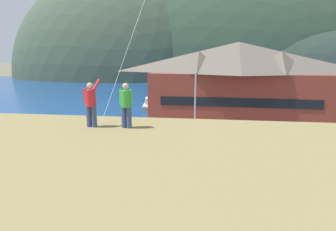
{
  "coord_description": "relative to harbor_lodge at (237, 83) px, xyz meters",
  "views": [
    {
      "loc": [
        5.11,
        -18.65,
        9.75
      ],
      "look_at": [
        1.36,
        9.0,
        3.83
      ],
      "focal_mm": 30.8,
      "sensor_mm": 36.0,
      "label": 1
    }
  ],
  "objects": [
    {
      "name": "far_hill_east_peak",
      "position": [
        2.54,
        93.25,
        -6.03
      ],
      "size": [
        145.03,
        61.83,
        94.94
      ],
      "primitive_type": "ellipsoid",
      "color": "#334733",
      "rests_on": "ground"
    },
    {
      "name": "ground_plane",
      "position": [
        -9.08,
        -20.6,
        -6.03
      ],
      "size": [
        600.0,
        600.0,
        0.0
      ],
      "primitive_type": "plane",
      "color": "#66604C"
    },
    {
      "name": "moored_boat_outer_mooring",
      "position": [
        -7.13,
        12.85,
        -5.31
      ],
      "size": [
        2.65,
        6.96,
        2.16
      ],
      "color": "#23564C",
      "rests_on": "ground"
    },
    {
      "name": "parking_light_pole",
      "position": [
        -5.12,
        -10.05,
        -1.48
      ],
      "size": [
        0.24,
        0.78,
        7.8
      ],
      "color": "#ADADB2",
      "rests_on": "parking_lot_pad"
    },
    {
      "name": "moored_boat_wharfside",
      "position": [
        -14.09,
        11.56,
        -5.31
      ],
      "size": [
        3.23,
        7.65,
        2.16
      ],
      "color": "#A8A399",
      "rests_on": "ground"
    },
    {
      "name": "person_kite_flyer",
      "position": [
        -8.42,
        -28.73,
        1.87
      ],
      "size": [
        0.55,
        0.64,
        1.86
      ],
      "color": "#384770",
      "rests_on": "grassy_hill_foreground"
    },
    {
      "name": "parked_car_mid_row_center",
      "position": [
        3.11,
        -13.17,
        -4.97
      ],
      "size": [
        4.35,
        2.37,
        1.82
      ],
      "color": "black",
      "rests_on": "parking_lot_pad"
    },
    {
      "name": "parking_lot_pad",
      "position": [
        -9.08,
        -15.6,
        -5.98
      ],
      "size": [
        40.0,
        20.0,
        0.1
      ],
      "primitive_type": "cube",
      "color": "gray",
      "rests_on": "ground"
    },
    {
      "name": "far_hill_west_ridge",
      "position": [
        -44.64,
        88.68,
        -6.03
      ],
      "size": [
        94.35,
        64.22,
        90.51
      ],
      "primitive_type": "ellipsoid",
      "color": "#42513D",
      "rests_on": "ground"
    },
    {
      "name": "parked_car_back_row_right",
      "position": [
        2.58,
        -19.37,
        -4.97
      ],
      "size": [
        4.2,
        2.06,
        1.82
      ],
      "color": "#9EA3A8",
      "rests_on": "parking_lot_pad"
    },
    {
      "name": "harbor_lodge",
      "position": [
        0.0,
        0.0,
        0.0
      ],
      "size": [
        24.13,
        10.5,
        11.36
      ],
      "color": "brown",
      "rests_on": "ground"
    },
    {
      "name": "wharf_dock",
      "position": [
        -10.56,
        11.9,
        -5.68
      ],
      "size": [
        3.2,
        12.9,
        0.7
      ],
      "color": "#70604C",
      "rests_on": "ground"
    },
    {
      "name": "parked_car_lone_by_shed",
      "position": [
        -18.63,
        -21.09,
        -4.97
      ],
      "size": [
        4.34,
        2.34,
        1.82
      ],
      "color": "slate",
      "rests_on": "parking_lot_pad"
    },
    {
      "name": "parked_car_front_row_silver",
      "position": [
        -7.51,
        -14.85,
        -4.97
      ],
      "size": [
        4.3,
        2.26,
        1.82
      ],
      "color": "navy",
      "rests_on": "parking_lot_pad"
    },
    {
      "name": "person_companion",
      "position": [
        -7.02,
        -28.69,
        1.86
      ],
      "size": [
        0.54,
        0.4,
        1.74
      ],
      "color": "#384770",
      "rests_on": "grassy_hill_foreground"
    },
    {
      "name": "parked_car_corner_spot",
      "position": [
        -13.68,
        -19.14,
        -4.97
      ],
      "size": [
        4.25,
        2.14,
        1.82
      ],
      "color": "black",
      "rests_on": "parking_lot_pad"
    },
    {
      "name": "far_hill_center_saddle",
      "position": [
        30.73,
        87.49,
        -6.03
      ],
      "size": [
        88.48,
        53.24,
        50.79
      ],
      "primitive_type": "ellipsoid",
      "color": "#2D3D33",
      "rests_on": "ground"
    },
    {
      "name": "bay_water",
      "position": [
        -9.08,
        39.4,
        -6.02
      ],
      "size": [
        360.0,
        84.0,
        0.03
      ],
      "primitive_type": "cube",
      "color": "navy",
      "rests_on": "ground"
    }
  ]
}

